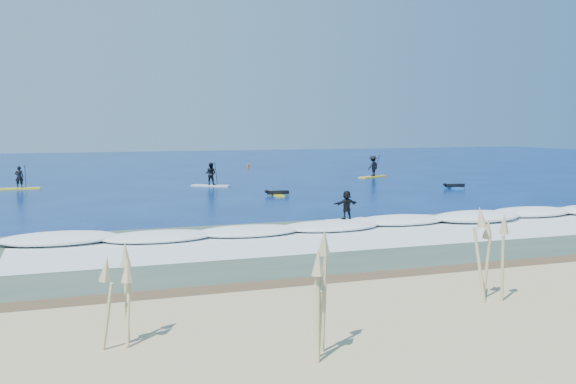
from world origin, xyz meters
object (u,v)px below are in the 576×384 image
object	(u,v)px
sup_paddler_center	(211,176)
marker_buoy	(248,166)
sup_paddler_left	(19,181)
prone_paddler_near	(277,193)
sup_paddler_right	(373,168)
prone_paddler_far	(454,186)
wave_surfer	(347,207)

from	to	relation	value
sup_paddler_center	marker_buoy	bearing A→B (deg)	99.03
sup_paddler_left	marker_buoy	distance (m)	28.01
sup_paddler_center	marker_buoy	distance (m)	20.77
sup_paddler_center	prone_paddler_near	xyz separation A→B (m)	(2.81, -8.17, -0.66)
marker_buoy	sup_paddler_right	bearing A→B (deg)	-63.78
prone_paddler_near	marker_buoy	world-z (taller)	marker_buoy
sup_paddler_center	prone_paddler_far	size ratio (longest dim) A/B	1.36
sup_paddler_left	prone_paddler_near	world-z (taller)	sup_paddler_left
prone_paddler_far	sup_paddler_right	bearing A→B (deg)	11.69
sup_paddler_left	wave_surfer	distance (m)	28.84
sup_paddler_center	prone_paddler_near	bearing A→B (deg)	-37.94
sup_paddler_center	marker_buoy	size ratio (longest dim) A/B	4.76
sup_paddler_center	wave_surfer	world-z (taller)	sup_paddler_center
sup_paddler_right	prone_paddler_near	xyz separation A→B (m)	(-13.29, -11.63, -0.75)
marker_buoy	sup_paddler_center	bearing A→B (deg)	-114.06
sup_paddler_center	prone_paddler_far	world-z (taller)	sup_paddler_center
prone_paddler_far	wave_surfer	xyz separation A→B (m)	(-15.18, -13.44, 0.70)
sup_paddler_right	marker_buoy	size ratio (longest dim) A/B	5.29
sup_paddler_right	prone_paddler_near	distance (m)	17.67
sup_paddler_center	sup_paddler_right	xyz separation A→B (m)	(16.10, 3.46, 0.10)
sup_paddler_left	marker_buoy	size ratio (longest dim) A/B	4.58
sup_paddler_left	wave_surfer	world-z (taller)	sup_paddler_left
sup_paddler_center	prone_paddler_near	world-z (taller)	sup_paddler_center
prone_paddler_near	prone_paddler_far	xyz separation A→B (m)	(14.41, 0.27, 0.00)
prone_paddler_near	wave_surfer	world-z (taller)	wave_surfer
prone_paddler_far	marker_buoy	world-z (taller)	marker_buoy
sup_paddler_left	marker_buoy	xyz separation A→B (m)	(22.66, 16.46, -0.36)
prone_paddler_near	prone_paddler_far	size ratio (longest dim) A/B	0.98
sup_paddler_left	wave_surfer	xyz separation A→B (m)	(16.23, -23.83, 0.22)
sup_paddler_left	sup_paddler_center	xyz separation A→B (m)	(14.19, -2.50, 0.18)
sup_paddler_left	marker_buoy	bearing A→B (deg)	36.19
prone_paddler_near	prone_paddler_far	bearing A→B (deg)	-85.66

